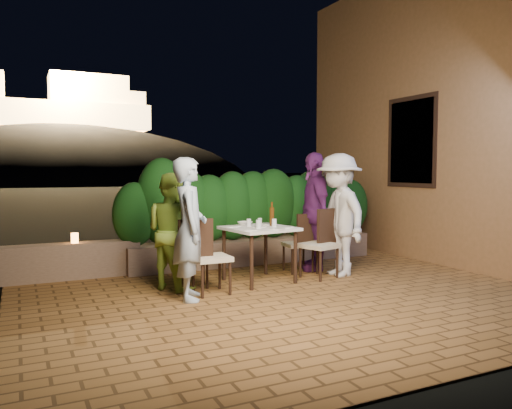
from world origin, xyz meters
TOP-DOWN VIEW (x-y plane):
  - ground at (0.00, 0.00)m, footprint 400.00×400.00m
  - terrace_floor at (0.00, 0.50)m, footprint 7.00×6.00m
  - building_wall at (3.60, 2.00)m, footprint 1.60×5.00m
  - window_pane at (2.82, 1.50)m, footprint 0.08×1.00m
  - window_frame at (2.81, 1.50)m, footprint 0.06×1.15m
  - planter at (0.20, 2.30)m, footprint 4.20×0.55m
  - hedge at (0.20, 2.30)m, footprint 4.00×0.70m
  - parapet at (-2.80, 2.30)m, footprint 2.20×0.30m
  - hill at (2.00, 60.00)m, footprint 52.00×40.00m
  - fortress at (2.00, 60.00)m, footprint 26.00×8.00m
  - dining_table at (-0.34, 0.99)m, footprint 0.95×0.95m
  - plate_nw at (-0.61, 0.70)m, footprint 0.19×0.19m
  - plate_sw at (-0.65, 1.19)m, footprint 0.22×0.22m
  - plate_ne at (-0.05, 0.79)m, footprint 0.24×0.24m
  - plate_se at (-0.13, 1.23)m, footprint 0.23×0.23m
  - plate_centre at (-0.33, 1.01)m, footprint 0.20×0.20m
  - plate_front at (-0.24, 0.68)m, footprint 0.22×0.22m
  - glass_nw at (-0.42, 0.84)m, footprint 0.07×0.07m
  - glass_sw at (-0.43, 1.12)m, footprint 0.06×0.06m
  - glass_ne at (-0.15, 0.93)m, footprint 0.06×0.06m
  - glass_se at (-0.24, 1.17)m, footprint 0.06×0.06m
  - beer_bottle at (-0.13, 1.03)m, footprint 0.06×0.06m
  - bowl at (-0.40, 1.32)m, footprint 0.26×0.26m
  - chair_left_front at (-1.16, 0.66)m, footprint 0.44×0.44m
  - chair_left_back at (-1.25, 1.11)m, footprint 0.47×0.47m
  - chair_right_front at (0.53, 0.85)m, footprint 0.56×0.56m
  - chair_right_back at (0.47, 1.33)m, footprint 0.44×0.44m
  - diner_blue at (-1.48, 0.52)m, footprint 0.55×0.70m
  - diner_green at (-1.53, 1.11)m, footprint 0.85×0.91m
  - diner_white at (0.86, 0.86)m, footprint 0.70×1.16m
  - diner_purple at (0.79, 1.38)m, footprint 0.72×1.13m
  - parapet_lamp at (-2.58, 2.30)m, footprint 0.10×0.10m

SIDE VIEW (x-z plane):
  - hill at x=2.00m, z-range -15.00..7.00m
  - terrace_floor at x=0.00m, z-range -0.15..0.00m
  - ground at x=0.00m, z-range -0.02..-0.02m
  - planter at x=0.20m, z-range 0.00..0.40m
  - parapet at x=-2.80m, z-range 0.00..0.50m
  - dining_table at x=-0.34m, z-range 0.00..0.75m
  - chair_left_back at x=-1.25m, z-range 0.00..0.86m
  - chair_right_back at x=0.47m, z-range 0.00..0.87m
  - chair_left_front at x=-1.16m, z-range 0.00..0.93m
  - chair_right_front at x=0.53m, z-range 0.00..0.97m
  - parapet_lamp at x=-2.58m, z-range 0.50..0.64m
  - diner_green at x=-1.53m, z-range 0.00..1.49m
  - plate_nw at x=-0.61m, z-range 0.75..0.76m
  - plate_centre at x=-0.33m, z-range 0.75..0.76m
  - plate_sw at x=-0.65m, z-range 0.75..0.76m
  - plate_front at x=-0.24m, z-range 0.75..0.76m
  - plate_se at x=-0.13m, z-range 0.75..0.76m
  - plate_ne at x=-0.05m, z-range 0.75..0.76m
  - bowl at x=-0.40m, z-range 0.75..0.80m
  - glass_se at x=-0.24m, z-range 0.75..0.85m
  - glass_sw at x=-0.43m, z-range 0.75..0.86m
  - glass_ne at x=-0.15m, z-range 0.75..0.86m
  - glass_nw at x=-0.42m, z-range 0.75..0.87m
  - diner_blue at x=-1.48m, z-range 0.00..1.67m
  - diner_white at x=0.86m, z-range 0.00..1.76m
  - diner_purple at x=0.79m, z-range 0.00..1.79m
  - beer_bottle at x=-0.13m, z-range 0.75..1.08m
  - hedge at x=0.20m, z-range 0.40..1.50m
  - window_pane at x=2.82m, z-range 1.30..2.70m
  - window_frame at x=2.81m, z-range 1.23..2.77m
  - building_wall at x=3.60m, z-range 0.00..5.00m
  - fortress at x=2.00m, z-range 6.50..14.50m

